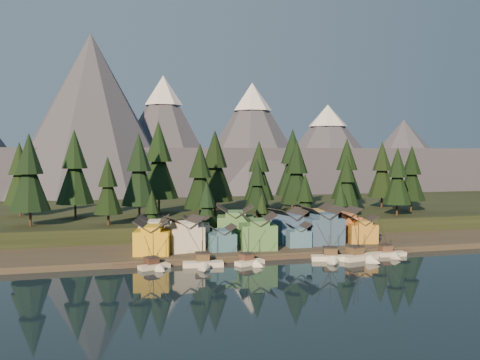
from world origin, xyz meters
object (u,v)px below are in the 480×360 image
object	(u,v)px
house_back_1	(196,230)
boat_5	(363,251)
boat_4	(332,252)
house_back_0	(154,231)
boat_1	(203,258)
boat_2	(252,257)
boat_6	(391,249)
house_front_1	(184,233)
boat_0	(156,261)
house_front_0	(153,236)

from	to	relation	value
house_back_1	boat_5	bearing A→B (deg)	-22.99
boat_4	house_back_0	bearing A→B (deg)	168.62
boat_4	house_back_1	xyz separation A→B (m)	(-30.24, 23.83, 3.56)
boat_1	boat_2	size ratio (longest dim) A/B	1.17
boat_6	boat_2	bearing A→B (deg)	-175.79
boat_6	boat_4	bearing A→B (deg)	-172.27
boat_2	boat_5	xyz separation A→B (m)	(28.83, -2.14, 0.35)
boat_6	house_front_1	distance (m)	54.71
boat_5	boat_6	distance (m)	9.82
boat_1	boat_4	size ratio (longest dim) A/B	0.99
boat_1	boat_0	bearing A→B (deg)	-176.79
house_front_1	house_back_1	xyz separation A→B (m)	(4.72, 7.54, -0.45)
boat_4	boat_5	xyz separation A→B (m)	(8.04, -1.34, 0.12)
house_back_0	boat_0	bearing A→B (deg)	-85.88
boat_4	house_front_1	world-z (taller)	boat_4
boat_5	house_front_0	world-z (taller)	boat_5
boat_0	boat_6	world-z (taller)	boat_6
house_front_1	boat_1	bearing A→B (deg)	-94.24
house_front_0	house_back_1	world-z (taller)	house_front_0
boat_4	house_back_0	distance (m)	48.02
boat_6	house_front_1	world-z (taller)	house_front_1
boat_0	house_back_0	xyz separation A→B (m)	(1.88, 20.68, 4.14)
boat_0	boat_1	xyz separation A→B (m)	(11.19, -0.90, 0.22)
boat_1	house_front_0	bearing A→B (deg)	138.68
boat_1	boat_4	bearing A→B (deg)	5.57
house_front_1	boat_6	bearing A→B (deg)	-28.54
boat_6	house_front_0	bearing A→B (deg)	172.00
boat_2	boat_5	distance (m)	28.91
boat_5	boat_6	xyz separation A→B (m)	(9.45, 2.66, -0.41)
boat_4	house_front_0	xyz separation A→B (m)	(-43.47, 13.65, 3.91)
boat_4	boat_2	bearing A→B (deg)	-165.06
boat_0	boat_6	size ratio (longest dim) A/B	0.95
boat_1	house_back_1	distance (m)	22.98
house_back_0	house_back_1	size ratio (longest dim) A/B	1.08
boat_4	house_back_1	size ratio (longest dim) A/B	1.38
house_front_1	boat_5	bearing A→B (deg)	-34.90
boat_1	house_front_0	xyz separation A→B (m)	(-10.72, 12.38, 3.93)
boat_4	house_back_0	xyz separation A→B (m)	(-42.06, 22.85, 3.89)
boat_6	house_back_0	xyz separation A→B (m)	(-59.55, 21.53, 4.18)
boat_2	house_back_1	world-z (taller)	house_back_1
boat_2	house_back_1	distance (m)	25.18
boat_0	boat_5	xyz separation A→B (m)	(51.98, -3.51, 0.37)
boat_0	boat_2	world-z (taller)	boat_2
boat_0	boat_2	size ratio (longest dim) A/B	1.00
boat_1	house_back_1	bearing A→B (deg)	91.45
boat_6	house_back_0	distance (m)	63.46
house_back_0	house_front_0	bearing A→B (deg)	-89.43
boat_2	boat_4	size ratio (longest dim) A/B	0.84
boat_4	boat_5	size ratio (longest dim) A/B	0.96
house_front_1	boat_0	bearing A→B (deg)	-135.05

